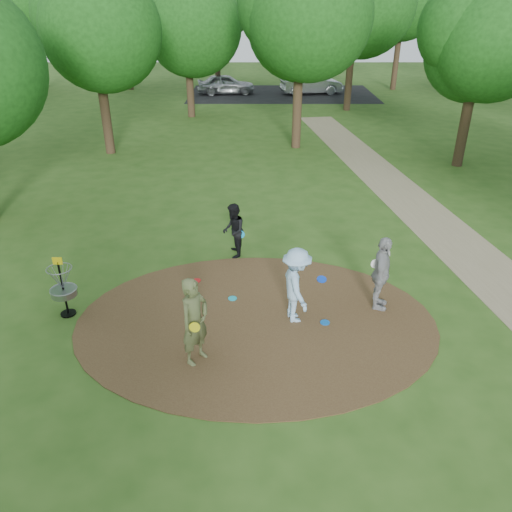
{
  "coord_description": "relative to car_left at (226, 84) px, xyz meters",
  "views": [
    {
      "loc": [
        -0.01,
        -9.63,
        6.8
      ],
      "look_at": [
        0.0,
        1.2,
        1.1
      ],
      "focal_mm": 35.0,
      "sensor_mm": 36.0,
      "label": 1
    }
  ],
  "objects": [
    {
      "name": "ground",
      "position": [
        2.26,
        -29.84,
        -0.73
      ],
      "size": [
        100.0,
        100.0,
        0.0
      ],
      "primitive_type": "plane",
      "color": "#2D5119",
      "rests_on": "ground"
    },
    {
      "name": "dirt_clearing",
      "position": [
        2.26,
        -29.84,
        -0.72
      ],
      "size": [
        8.4,
        8.4,
        0.02
      ],
      "primitive_type": "cylinder",
      "color": "#47301C",
      "rests_on": "ground"
    },
    {
      "name": "footpath",
      "position": [
        8.76,
        -27.84,
        -0.73
      ],
      "size": [
        7.55,
        39.89,
        0.01
      ],
      "primitive_type": "cube",
      "rotation": [
        0.0,
        0.0,
        0.14
      ],
      "color": "#8C7A5B",
      "rests_on": "ground"
    },
    {
      "name": "parking_lot",
      "position": [
        4.26,
        0.16,
        -0.73
      ],
      "size": [
        14.0,
        8.0,
        0.01
      ],
      "primitive_type": "cube",
      "color": "black",
      "rests_on": "ground"
    },
    {
      "name": "player_observer_with_disc",
      "position": [
        1.03,
        -31.23,
        0.24
      ],
      "size": [
        0.79,
        0.85,
        1.95
      ],
      "color": "#5B643A",
      "rests_on": "ground"
    },
    {
      "name": "player_throwing_with_disc",
      "position": [
        3.18,
        -29.75,
        0.19
      ],
      "size": [
        1.15,
        1.31,
        1.84
      ],
      "color": "#9CC7E9",
      "rests_on": "ground"
    },
    {
      "name": "player_walking_with_disc",
      "position": [
        1.62,
        -26.53,
        0.07
      ],
      "size": [
        0.65,
        0.81,
        1.6
      ],
      "color": "black",
      "rests_on": "ground"
    },
    {
      "name": "player_waiting_with_disc",
      "position": [
        5.22,
        -29.25,
        0.21
      ],
      "size": [
        0.74,
        1.18,
        1.88
      ],
      "color": "#98989B",
      "rests_on": "ground"
    },
    {
      "name": "disc_ground_cyan",
      "position": [
        1.67,
        -28.9,
        -0.7
      ],
      "size": [
        0.22,
        0.22,
        0.02
      ],
      "primitive_type": "cylinder",
      "color": "#18A9C0",
      "rests_on": "dirt_clearing"
    },
    {
      "name": "disc_ground_blue",
      "position": [
        3.86,
        -29.93,
        -0.7
      ],
      "size": [
        0.22,
        0.22,
        0.02
      ],
      "primitive_type": "cylinder",
      "color": "blue",
      "rests_on": "dirt_clearing"
    },
    {
      "name": "disc_ground_red",
      "position": [
        0.68,
        -28.01,
        -0.7
      ],
      "size": [
        0.22,
        0.22,
        0.02
      ],
      "primitive_type": "cylinder",
      "color": "red",
      "rests_on": "dirt_clearing"
    },
    {
      "name": "car_left",
      "position": [
        0.0,
        0.0,
        0.0
      ],
      "size": [
        4.47,
        2.23,
        1.46
      ],
      "primitive_type": "imported",
      "rotation": [
        0.0,
        0.0,
        1.69
      ],
      "color": "#989B9F",
      "rests_on": "ground"
    },
    {
      "name": "car_right",
      "position": [
        6.49,
        -0.0,
        0.03
      ],
      "size": [
        4.85,
        2.39,
        1.53
      ],
      "primitive_type": "imported",
      "rotation": [
        0.0,
        0.0,
        1.74
      ],
      "color": "#929699",
      "rests_on": "ground"
    },
    {
      "name": "disc_golf_basket",
      "position": [
        -2.24,
        -29.54,
        0.14
      ],
      "size": [
        0.63,
        0.63,
        1.54
      ],
      "color": "black",
      "rests_on": "ground"
    },
    {
      "name": "tree_ring",
      "position": [
        5.47,
        -20.19,
        4.52
      ],
      "size": [
        37.12,
        45.42,
        9.28
      ],
      "color": "#332316",
      "rests_on": "ground"
    }
  ]
}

